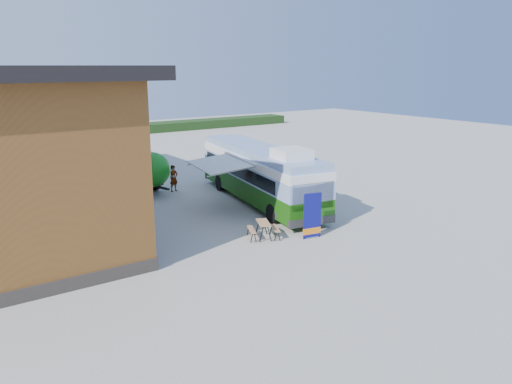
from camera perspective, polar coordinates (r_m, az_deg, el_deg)
ground at (r=22.56m, az=4.09°, el=-5.18°), size 100.00×100.00×0.00m
hedge at (r=58.99m, az=-13.33°, el=7.06°), size 40.00×3.00×1.00m
bus at (r=27.82m, az=0.46°, el=2.26°), size 4.47×11.91×3.58m
awning at (r=26.04m, az=-3.85°, el=3.42°), size 3.10×4.31×0.50m
banner at (r=22.29m, az=6.44°, el=-3.18°), size 0.90×0.29×2.08m
picnic_table at (r=22.23m, az=0.84°, el=-3.93°), size 1.68×1.60×0.75m
person_a at (r=30.84m, az=-9.39°, el=1.55°), size 0.67×0.52×1.63m
person_b at (r=26.45m, az=-16.69°, el=-0.68°), size 1.17×1.16×1.91m
slurry_tanker at (r=31.78m, az=-14.34°, el=2.91°), size 3.30×6.80×2.58m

